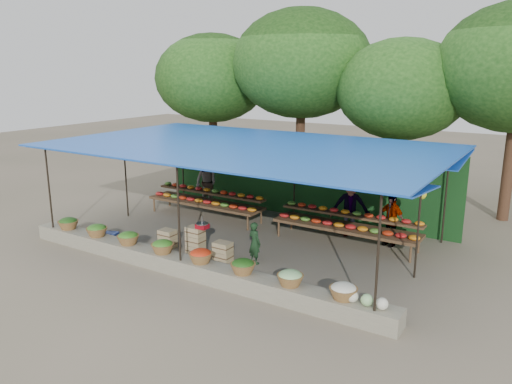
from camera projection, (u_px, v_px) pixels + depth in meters
The scene contains 16 objects.
ground at pixel (247, 241), 14.43m from camera, with size 60.00×60.00×0.00m, color #655E4A.
stone_curb at pixel (185, 266), 12.12m from camera, with size 10.60×0.55×0.40m, color #6C6856.
stall_canopy at pixel (248, 150), 13.84m from camera, with size 10.80×6.60×2.82m.
produce_baskets at pixel (181, 251), 12.08m from camera, with size 8.98×0.58×0.34m.
netting_backdrop at pixel (298, 179), 16.71m from camera, with size 10.60×0.06×2.50m, color #18451A.
tree_row at pixel (350, 73), 18.03m from camera, with size 16.51×5.50×7.12m.
fruit_table_left at pixel (206, 199), 16.68m from camera, with size 4.21×0.95×0.93m.
fruit_table_right at pixel (347, 223), 14.10m from camera, with size 4.21×0.95×0.93m.
crate_counter at pixel (195, 243), 13.39m from camera, with size 2.35×0.34×0.77m.
weighing_scale at pixel (202, 225), 13.12m from camera, with size 0.32×0.32×0.34m.
vendor_seated at pixel (255, 243), 12.71m from camera, with size 0.40×0.26×1.10m, color #163119.
customer_left at pixel (206, 183), 17.74m from camera, with size 0.87×0.68×1.80m, color slate.
customer_mid at pixel (350, 206), 14.73m from camera, with size 1.17×0.68×1.82m, color slate.
customer_right at pixel (391, 220), 13.96m from camera, with size 0.88×0.37×1.50m, color slate.
blue_crate_front at pixel (96, 238), 14.28m from camera, with size 0.47×0.34×0.28m, color navy.
blue_crate_back at pixel (110, 237), 14.43m from camera, with size 0.43×0.31×0.26m, color navy.
Camera 1 is at (7.49, -11.42, 4.88)m, focal length 35.00 mm.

